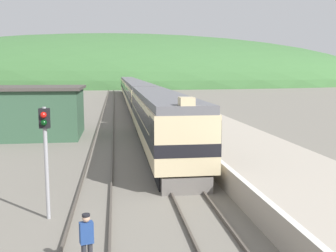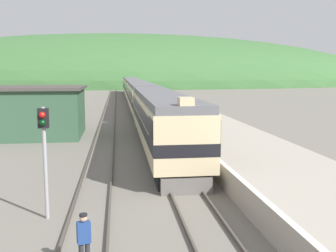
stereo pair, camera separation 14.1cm
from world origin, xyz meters
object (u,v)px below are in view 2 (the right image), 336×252
express_train_lead_car (160,118)px  carriage_second (141,97)px  signal_post_siding (44,140)px  carriage_third (134,89)px  track_worker (84,238)px  carriage_fourth (130,85)px

express_train_lead_car → carriage_second: size_ratio=1.03×
carriage_second → signal_post_siding: (-5.59, -35.46, 0.82)m
express_train_lead_car → carriage_third: bearing=90.0°
track_worker → signal_post_siding: bearing=112.7°
carriage_second → carriage_third: bearing=90.0°
signal_post_siding → track_worker: size_ratio=2.60×
carriage_fourth → signal_post_siding: 80.01m
carriage_third → signal_post_siding: bearing=-95.5°
carriage_second → carriage_third: (0.00, 22.18, 0.00)m
carriage_third → carriage_fourth: bearing=90.0°
signal_post_siding → carriage_third: bearing=84.5°
carriage_third → express_train_lead_car: bearing=-90.0°
track_worker → express_train_lead_car: bearing=76.8°
carriage_second → carriage_fourth: size_ratio=1.00×
express_train_lead_car → track_worker: bearing=-103.2°
carriage_fourth → signal_post_siding: (-5.59, -79.82, 0.82)m
carriage_third → signal_post_siding: 57.91m
track_worker → carriage_second: bearing=84.3°
carriage_third → track_worker: bearing=-93.6°
carriage_fourth → track_worker: carriage_fourth is taller
express_train_lead_car → carriage_second: (0.00, 22.72, -0.01)m
carriage_fourth → carriage_second: bearing=-90.0°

